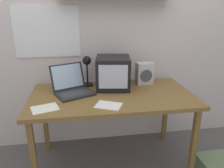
# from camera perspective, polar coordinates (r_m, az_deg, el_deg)

# --- Properties ---
(ground_plane) EXTENTS (12.00, 12.00, 0.00)m
(ground_plane) POSITION_cam_1_polar(r_m,az_deg,el_deg) (2.41, 0.00, -19.64)
(ground_plane) COLOR #5F5958
(back_wall) EXTENTS (5.60, 0.24, 2.60)m
(back_wall) POSITION_cam_1_polar(r_m,az_deg,el_deg) (2.37, -1.85, 14.41)
(back_wall) COLOR silver
(back_wall) RESTS_ON ground_plane
(corner_desk) EXTENTS (1.49, 0.79, 0.76)m
(corner_desk) POSITION_cam_1_polar(r_m,az_deg,el_deg) (2.04, 0.00, -4.36)
(corner_desk) COLOR brown
(corner_desk) RESTS_ON ground_plane
(crt_monitor) EXTENTS (0.37, 0.38, 0.31)m
(crt_monitor) POSITION_cam_1_polar(r_m,az_deg,el_deg) (2.14, 0.27, 3.00)
(crt_monitor) COLOR black
(crt_monitor) RESTS_ON corner_desk
(laptop) EXTENTS (0.43, 0.43, 0.25)m
(laptop) POSITION_cam_1_polar(r_m,az_deg,el_deg) (2.07, -10.49, -0.50)
(laptop) COLOR #232326
(laptop) RESTS_ON corner_desk
(desk_lamp) EXTENTS (0.11, 0.15, 0.32)m
(desk_lamp) POSITION_cam_1_polar(r_m,az_deg,el_deg) (2.17, -6.56, 4.51)
(desk_lamp) COLOR black
(desk_lamp) RESTS_ON corner_desk
(juice_glass) EXTENTS (0.07, 0.07, 0.13)m
(juice_glass) POSITION_cam_1_polar(r_m,az_deg,el_deg) (2.26, -11.41, 0.93)
(juice_glass) COLOR white
(juice_glass) RESTS_ON corner_desk
(space_heater) EXTENTS (0.18, 0.12, 0.22)m
(space_heater) POSITION_cam_1_polar(r_m,az_deg,el_deg) (2.29, 8.46, 2.75)
(space_heater) COLOR silver
(space_heater) RESTS_ON corner_desk
(loose_paper_near_laptop) EXTENTS (0.24, 0.21, 0.00)m
(loose_paper_near_laptop) POSITION_cam_1_polar(r_m,az_deg,el_deg) (1.82, -17.14, -6.10)
(loose_paper_near_laptop) COLOR white
(loose_paper_near_laptop) RESTS_ON corner_desk
(open_notebook) EXTENTS (0.25, 0.23, 0.00)m
(open_notebook) POSITION_cam_1_polar(r_m,az_deg,el_deg) (1.79, -0.94, -5.60)
(open_notebook) COLOR white
(open_notebook) RESTS_ON corner_desk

